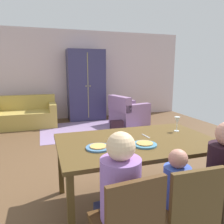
{
  "coord_description": "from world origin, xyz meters",
  "views": [
    {
      "loc": [
        -1.14,
        -3.5,
        1.54
      ],
      "look_at": [
        -0.06,
        -0.17,
        0.85
      ],
      "focal_mm": 35.28,
      "sensor_mm": 36.0,
      "label": 1
    }
  ],
  "objects": [
    {
      "name": "armoire",
      "position": [
        0.17,
        3.1,
        1.05
      ],
      "size": [
        1.1,
        0.59,
        2.1
      ],
      "color": "#312E52",
      "rests_on": "ground_plane"
    },
    {
      "name": "dining_chair_man",
      "position": [
        -0.63,
        -2.27,
        0.49
      ],
      "size": [
        0.46,
        0.46,
        0.87
      ],
      "color": "#503319",
      "rests_on": "ground_plane"
    },
    {
      "name": "knife",
      "position": [
        0.0,
        -1.27,
        0.76
      ],
      "size": [
        0.03,
        0.17,
        0.01
      ],
      "primitive_type": "cube",
      "rotation": [
        0.0,
        0.0,
        0.08
      ],
      "color": "silver",
      "rests_on": "dining_table"
    },
    {
      "name": "person_woman",
      "position": [
        0.33,
        -2.09,
        0.51
      ],
      "size": [
        0.3,
        0.41,
        1.11
      ],
      "color": "#384351",
      "rests_on": "ground_plane"
    },
    {
      "name": "wine_glass",
      "position": [
        0.47,
        -1.19,
        0.89
      ],
      "size": [
        0.07,
        0.07,
        0.19
      ],
      "color": "silver",
      "rests_on": "dining_table"
    },
    {
      "name": "dining_table",
      "position": [
        -0.15,
        -1.37,
        0.69
      ],
      "size": [
        1.74,
        1.08,
        0.76
      ],
      "color": "#533C1A",
      "rests_on": "ground_plane"
    },
    {
      "name": "fork",
      "position": [
        -0.42,
        -1.42,
        0.76
      ],
      "size": [
        0.05,
        0.15,
        0.01
      ],
      "primitive_type": "cube",
      "rotation": [
        0.0,
        0.0,
        -0.2
      ],
      "color": "silver",
      "rests_on": "dining_table"
    },
    {
      "name": "couch",
      "position": [
        -1.59,
        2.76,
        0.3
      ],
      "size": [
        1.64,
        0.86,
        0.82
      ],
      "color": "#AD9243",
      "rests_on": "ground_plane"
    },
    {
      "name": "handbag",
      "position": [
        0.64,
        1.6,
        0.13
      ],
      "size": [
        0.32,
        0.16,
        0.26
      ],
      "primitive_type": "cube",
      "color": "black",
      "rests_on": "ground_plane"
    },
    {
      "name": "armchair",
      "position": [
        1.14,
        2.09,
        0.32
      ],
      "size": [
        1.04,
        1.04,
        0.82
      ],
      "color": "gray",
      "rests_on": "ground_plane"
    },
    {
      "name": "dining_chair_child",
      "position": [
        -0.16,
        -2.27,
        0.49
      ],
      "size": [
        0.43,
        0.43,
        0.87
      ],
      "color": "#503819",
      "rests_on": "ground_plane"
    },
    {
      "name": "pizza_near_child",
      "position": [
        -0.15,
        -1.55,
        0.78
      ],
      "size": [
        0.17,
        0.17,
        0.01
      ],
      "primitive_type": "cylinder",
      "color": "gold",
      "rests_on": "plate_near_child"
    },
    {
      "name": "plate_near_child",
      "position": [
        -0.15,
        -1.55,
        0.77
      ],
      "size": [
        0.25,
        0.25,
        0.02
      ],
      "primitive_type": "cylinder",
      "color": "teal",
      "rests_on": "dining_table"
    },
    {
      "name": "pizza_near_man",
      "position": [
        -0.63,
        -1.49,
        0.78
      ],
      "size": [
        0.17,
        0.17,
        0.01
      ],
      "primitive_type": "cylinder",
      "color": "#DEA14E",
      "rests_on": "plate_near_man"
    },
    {
      "name": "area_rug",
      "position": [
        0.07,
        1.9,
        0.0
      ],
      "size": [
        2.6,
        1.8,
        0.01
      ],
      "primitive_type": "cube",
      "color": "gray",
      "rests_on": "ground_plane"
    },
    {
      "name": "back_wall",
      "position": [
        0.0,
        3.49,
        1.35
      ],
      "size": [
        6.91,
        0.1,
        2.7
      ],
      "primitive_type": "cube",
      "color": "beige",
      "rests_on": "ground_plane"
    },
    {
      "name": "person_child",
      "position": [
        -0.15,
        -2.1,
        0.43
      ],
      "size": [
        0.22,
        0.29,
        0.92
      ],
      "color": "#332C56",
      "rests_on": "ground_plane"
    },
    {
      "name": "person_man",
      "position": [
        -0.64,
        -2.09,
        0.51
      ],
      "size": [
        0.3,
        0.41,
        1.11
      ],
      "color": "#272C4F",
      "rests_on": "ground_plane"
    },
    {
      "name": "ground_plane",
      "position": [
        0.0,
        0.42,
        -0.01
      ],
      "size": [
        6.91,
        6.04,
        0.02
      ],
      "primitive_type": "cube",
      "color": "brown"
    },
    {
      "name": "plate_near_man",
      "position": [
        -0.63,
        -1.49,
        0.77
      ],
      "size": [
        0.25,
        0.25,
        0.02
      ],
      "primitive_type": "cylinder",
      "color": "teal",
      "rests_on": "dining_table"
    }
  ]
}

